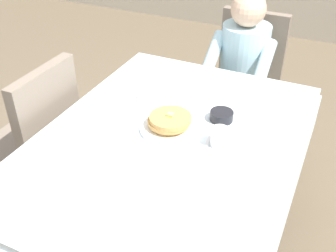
{
  "coord_description": "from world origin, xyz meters",
  "views": [
    {
      "loc": [
        0.61,
        -1.31,
        1.79
      ],
      "look_at": [
        -0.01,
        0.02,
        0.79
      ],
      "focal_mm": 43.38,
      "sensor_mm": 36.0,
      "label": 1
    }
  ],
  "objects": [
    {
      "name": "breakfast_stack",
      "position": [
        -0.02,
        0.07,
        0.78
      ],
      "size": [
        0.2,
        0.19,
        0.07
      ],
      "color": "tan",
      "rests_on": "plate_breakfast"
    },
    {
      "name": "napkin_folded",
      "position": [
        -0.33,
        -0.07,
        0.74
      ],
      "size": [
        0.17,
        0.12,
        0.01
      ],
      "primitive_type": "cube",
      "rotation": [
        0.0,
        0.0,
        -0.02
      ],
      "color": "white",
      "rests_on": "dining_table_main"
    },
    {
      "name": "bowl_butter",
      "position": [
        0.16,
        0.24,
        0.76
      ],
      "size": [
        0.11,
        0.11,
        0.04
      ],
      "primitive_type": "cylinder",
      "color": "black",
      "rests_on": "dining_table_main"
    },
    {
      "name": "fork_left_of_plate",
      "position": [
        -0.21,
        0.05,
        0.74
      ],
      "size": [
        0.02,
        0.18,
        0.0
      ],
      "primitive_type": "cube",
      "rotation": [
        0.0,
        0.0,
        1.62
      ],
      "color": "silver",
      "rests_on": "dining_table_main"
    },
    {
      "name": "chair_left_side",
      "position": [
        -0.77,
        0.0,
        0.53
      ],
      "size": [
        0.45,
        0.44,
        0.93
      ],
      "rotation": [
        0.0,
        0.0,
        1.57
      ],
      "color": "#7A6B5B",
      "rests_on": "ground"
    },
    {
      "name": "knife_right_of_plate",
      "position": [
        0.17,
        0.05,
        0.74
      ],
      "size": [
        0.03,
        0.2,
        0.0
      ],
      "primitive_type": "cube",
      "rotation": [
        0.0,
        0.0,
        1.67
      ],
      "color": "silver",
      "rests_on": "dining_table_main"
    },
    {
      "name": "spoon_near_edge",
      "position": [
        -0.01,
        -0.28,
        0.74
      ],
      "size": [
        0.15,
        0.03,
        0.0
      ],
      "primitive_type": "cube",
      "rotation": [
        0.0,
        0.0,
        -0.08
      ],
      "color": "silver",
      "rests_on": "dining_table_main"
    },
    {
      "name": "chair_diner",
      "position": [
        0.04,
        1.17,
        0.53
      ],
      "size": [
        0.44,
        0.45,
        0.93
      ],
      "rotation": [
        0.0,
        0.0,
        3.14
      ],
      "color": "#7A6B5B",
      "rests_on": "ground"
    },
    {
      "name": "ground_plane",
      "position": [
        0.0,
        0.0,
        0.0
      ],
      "size": [
        14.0,
        14.0,
        0.0
      ],
      "primitive_type": "plane",
      "color": "brown"
    },
    {
      "name": "dining_table_main",
      "position": [
        0.0,
        0.0,
        0.65
      ],
      "size": [
        1.12,
        1.52,
        0.74
      ],
      "color": "silver",
      "rests_on": "ground"
    },
    {
      "name": "cup_coffee",
      "position": [
        0.22,
        0.05,
        0.78
      ],
      "size": [
        0.11,
        0.08,
        0.08
      ],
      "color": "white",
      "rests_on": "dining_table_main"
    },
    {
      "name": "plate_breakfast",
      "position": [
        -0.02,
        0.07,
        0.75
      ],
      "size": [
        0.28,
        0.28,
        0.02
      ],
      "primitive_type": "cylinder",
      "color": "white",
      "rests_on": "dining_table_main"
    },
    {
      "name": "syrup_pitcher",
      "position": [
        -0.26,
        0.25,
        0.78
      ],
      "size": [
        0.08,
        0.08,
        0.07
      ],
      "color": "silver",
      "rests_on": "dining_table_main"
    },
    {
      "name": "diner_person",
      "position": [
        0.04,
        1.01,
        0.67
      ],
      "size": [
        0.4,
        0.43,
        1.12
      ],
      "rotation": [
        0.0,
        0.0,
        3.14
      ],
      "color": "silver",
      "rests_on": "ground"
    }
  ]
}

